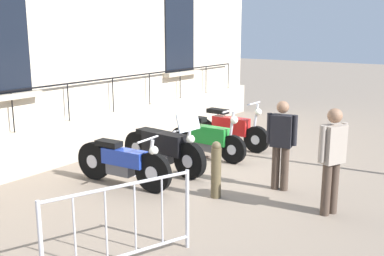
{
  "coord_description": "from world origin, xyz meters",
  "views": [
    {
      "loc": [
        5.18,
        -7.3,
        2.79
      ],
      "look_at": [
        0.0,
        0.0,
        0.8
      ],
      "focal_mm": 42.33,
      "sensor_mm": 36.0,
      "label": 1
    }
  ],
  "objects_px": {
    "bollard": "(216,170)",
    "motorcycle_black": "(164,148)",
    "motorcycle_green": "(207,139)",
    "pedestrian_standing": "(332,156)",
    "pedestrian_walking": "(281,141)",
    "motorcycle_red": "(230,130)",
    "motorcycle_blue": "(123,163)",
    "crowd_barrier": "(121,223)"
  },
  "relations": [
    {
      "from": "crowd_barrier",
      "to": "pedestrian_walking",
      "type": "relative_size",
      "value": 1.12
    },
    {
      "from": "motorcycle_green",
      "to": "crowd_barrier",
      "type": "xyz_separation_m",
      "value": [
        1.73,
        -4.45,
        0.13
      ]
    },
    {
      "from": "pedestrian_standing",
      "to": "motorcycle_green",
      "type": "bearing_deg",
      "value": 155.51
    },
    {
      "from": "motorcycle_red",
      "to": "pedestrian_standing",
      "type": "bearing_deg",
      "value": -37.57
    },
    {
      "from": "motorcycle_black",
      "to": "pedestrian_walking",
      "type": "xyz_separation_m",
      "value": [
        2.32,
        0.37,
        0.42
      ]
    },
    {
      "from": "motorcycle_red",
      "to": "pedestrian_standing",
      "type": "relative_size",
      "value": 1.27
    },
    {
      "from": "crowd_barrier",
      "to": "pedestrian_standing",
      "type": "height_order",
      "value": "pedestrian_standing"
    },
    {
      "from": "motorcycle_blue",
      "to": "motorcycle_green",
      "type": "distance_m",
      "value": 2.36
    },
    {
      "from": "motorcycle_green",
      "to": "pedestrian_walking",
      "type": "xyz_separation_m",
      "value": [
        2.12,
        -0.9,
        0.45
      ]
    },
    {
      "from": "motorcycle_green",
      "to": "bollard",
      "type": "height_order",
      "value": "motorcycle_green"
    },
    {
      "from": "motorcycle_green",
      "to": "motorcycle_red",
      "type": "bearing_deg",
      "value": 93.1
    },
    {
      "from": "bollard",
      "to": "pedestrian_standing",
      "type": "xyz_separation_m",
      "value": [
        1.78,
        0.42,
        0.44
      ]
    },
    {
      "from": "crowd_barrier",
      "to": "bollard",
      "type": "distance_m",
      "value": 2.6
    },
    {
      "from": "motorcycle_red",
      "to": "bollard",
      "type": "xyz_separation_m",
      "value": [
        1.47,
        -2.92,
        0.05
      ]
    },
    {
      "from": "pedestrian_standing",
      "to": "pedestrian_walking",
      "type": "xyz_separation_m",
      "value": [
        -1.07,
        0.56,
        -0.04
      ]
    },
    {
      "from": "pedestrian_standing",
      "to": "crowd_barrier",
      "type": "bearing_deg",
      "value": -116.0
    },
    {
      "from": "motorcycle_green",
      "to": "bollard",
      "type": "distance_m",
      "value": 2.35
    },
    {
      "from": "motorcycle_blue",
      "to": "motorcycle_green",
      "type": "height_order",
      "value": "motorcycle_green"
    },
    {
      "from": "motorcycle_red",
      "to": "bollard",
      "type": "relative_size",
      "value": 2.16
    },
    {
      "from": "motorcycle_black",
      "to": "pedestrian_walking",
      "type": "bearing_deg",
      "value": 9.05
    },
    {
      "from": "motorcycle_black",
      "to": "pedestrian_walking",
      "type": "relative_size",
      "value": 1.34
    },
    {
      "from": "motorcycle_black",
      "to": "motorcycle_red",
      "type": "height_order",
      "value": "motorcycle_black"
    },
    {
      "from": "motorcycle_blue",
      "to": "crowd_barrier",
      "type": "xyz_separation_m",
      "value": [
        2.0,
        -2.1,
        0.14
      ]
    },
    {
      "from": "bollard",
      "to": "pedestrian_walking",
      "type": "bearing_deg",
      "value": 53.93
    },
    {
      "from": "pedestrian_walking",
      "to": "motorcycle_blue",
      "type": "bearing_deg",
      "value": -148.84
    },
    {
      "from": "motorcycle_green",
      "to": "pedestrian_walking",
      "type": "relative_size",
      "value": 1.23
    },
    {
      "from": "motorcycle_blue",
      "to": "pedestrian_standing",
      "type": "distance_m",
      "value": 3.61
    },
    {
      "from": "motorcycle_blue",
      "to": "pedestrian_walking",
      "type": "bearing_deg",
      "value": 31.16
    },
    {
      "from": "motorcycle_green",
      "to": "motorcycle_red",
      "type": "height_order",
      "value": "motorcycle_red"
    },
    {
      "from": "motorcycle_red",
      "to": "motorcycle_blue",
      "type": "bearing_deg",
      "value": -93.53
    },
    {
      "from": "motorcycle_red",
      "to": "bollard",
      "type": "bearing_deg",
      "value": -63.24
    },
    {
      "from": "pedestrian_standing",
      "to": "motorcycle_blue",
      "type": "bearing_deg",
      "value": -165.6
    },
    {
      "from": "bollard",
      "to": "crowd_barrier",
      "type": "bearing_deg",
      "value": -82.93
    },
    {
      "from": "pedestrian_standing",
      "to": "bollard",
      "type": "bearing_deg",
      "value": -166.81
    },
    {
      "from": "pedestrian_walking",
      "to": "motorcycle_black",
      "type": "bearing_deg",
      "value": -170.95
    },
    {
      "from": "motorcycle_black",
      "to": "motorcycle_green",
      "type": "height_order",
      "value": "motorcycle_black"
    },
    {
      "from": "motorcycle_green",
      "to": "pedestrian_walking",
      "type": "bearing_deg",
      "value": -22.92
    },
    {
      "from": "bollard",
      "to": "pedestrian_walking",
      "type": "xyz_separation_m",
      "value": [
        0.71,
        0.97,
        0.4
      ]
    },
    {
      "from": "bollard",
      "to": "motorcycle_black",
      "type": "bearing_deg",
      "value": 159.4
    },
    {
      "from": "bollard",
      "to": "motorcycle_red",
      "type": "bearing_deg",
      "value": 116.76
    },
    {
      "from": "motorcycle_black",
      "to": "bollard",
      "type": "xyz_separation_m",
      "value": [
        1.61,
        -0.6,
        0.02
      ]
    },
    {
      "from": "crowd_barrier",
      "to": "bollard",
      "type": "height_order",
      "value": "crowd_barrier"
    }
  ]
}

